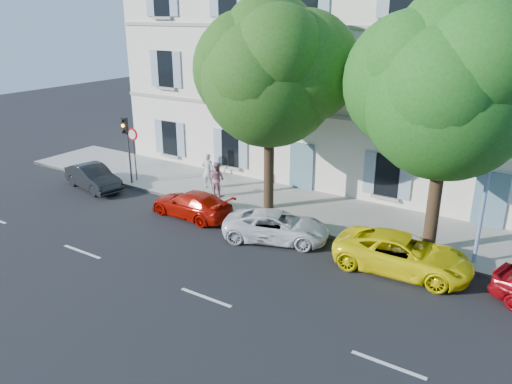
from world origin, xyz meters
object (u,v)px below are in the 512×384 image
Objects in this scene: car_dark_sedan at (93,177)px; tree_left at (270,79)px; road_sign at (133,143)px; pedestrian_b at (217,179)px; car_white_coupe at (276,226)px; car_yellow_supercar at (403,254)px; traffic_light at (126,136)px; street_lamp at (491,153)px; pedestrian_a at (208,171)px; tree_right at (448,96)px; car_red_coupe at (192,204)px.

tree_left reaches higher than car_dark_sedan.
road_sign is 5.21m from pedestrian_b.
car_yellow_supercar is at bearing -107.33° from car_white_coupe.
street_lamp reaches higher than traffic_light.
street_lamp reaches higher than car_dark_sedan.
pedestrian_a is at bearing -25.58° from pedestrian_b.
tree_left is 8.60m from traffic_light.
car_dark_sedan is at bearing 26.69° from pedestrian_b.
tree_left is at bearing -63.23° from car_dark_sedan.
traffic_light is (-9.80, 1.52, 2.09)m from car_white_coupe.
car_dark_sedan is at bearing 16.09° from pedestrian_a.
tree_right is at bearing 2.09° from traffic_light.
pedestrian_b is (4.96, 1.00, -1.68)m from traffic_light.
tree_right is 11.44m from pedestrian_b.
car_dark_sedan reaches higher than car_red_coupe.
tree_right is at bearing 104.36° from car_red_coupe.
traffic_light is at bearing 61.63° from car_white_coupe.
road_sign is (-7.97, -0.50, -3.77)m from tree_left.
street_lamp is at bearing -0.90° from road_sign.
street_lamp is at bearing -10.01° from tree_right.
car_white_coupe is at bearing 88.80° from car_yellow_supercar.
tree_left is at bearing 17.47° from car_white_coupe.
car_red_coupe is at bearing 87.50° from car_yellow_supercar.
tree_left reaches higher than street_lamp.
road_sign reaches higher than car_white_coupe.
pedestrian_b reaches higher than car_dark_sedan.
tree_left is at bearing 157.06° from pedestrian_a.
car_yellow_supercar is at bearing 93.65° from car_red_coupe.
pedestrian_b is (-0.43, 2.48, 0.41)m from car_red_coupe.
pedestrian_a is at bearing 173.91° from street_lamp.
pedestrian_b reaches higher than car_white_coupe.
street_lamp is (16.92, 0.26, 1.60)m from traffic_light.
traffic_light is 0.48× the size of street_lamp.
tree_right is (7.37, -0.47, -0.00)m from tree_left.
car_red_coupe is (6.64, -0.14, -0.04)m from car_dark_sedan.
car_red_coupe is at bearing -168.36° from tree_right.
car_dark_sedan is 0.95× the size of car_red_coupe.
traffic_light is at bearing 81.47° from car_yellow_supercar.
tree_right reaches higher than street_lamp.
car_dark_sedan is at bearing -121.76° from road_sign.
car_white_coupe is 7.93m from tree_right.
tree_left is 1.24× the size of street_lamp.
tree_left is 9.22m from street_lamp.
traffic_light is at bearing 8.88° from pedestrian_a.
traffic_light is at bearing -172.59° from tree_left.
pedestrian_b is (5.05, 0.47, -1.19)m from road_sign.
pedestrian_b is (6.21, 2.34, 0.37)m from car_dark_sedan.
street_lamp is (18.16, 1.60, 3.65)m from car_dark_sedan.
car_red_coupe is at bearing -78.93° from car_dark_sedan.
car_white_coupe is 1.48× the size of road_sign.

